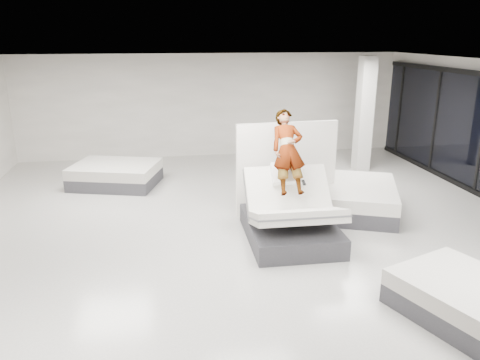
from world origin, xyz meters
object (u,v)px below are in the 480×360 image
(divider_panel, at_px, (287,168))
(flat_bed_right_near, at_px, (472,302))
(person, at_px, (288,167))
(flat_bed_right_far, at_px, (356,198))
(flat_bed_left_far, at_px, (116,175))
(hero_bed, at_px, (291,219))
(remote, at_px, (304,183))
(column, at_px, (364,115))

(divider_panel, height_order, flat_bed_right_near, divider_panel)
(person, height_order, flat_bed_right_far, person)
(flat_bed_right_near, bearing_deg, divider_panel, 108.27)
(flat_bed_right_near, relative_size, flat_bed_left_far, 0.95)
(hero_bed, bearing_deg, person, 88.84)
(divider_panel, relative_size, flat_bed_right_far, 0.83)
(hero_bed, distance_m, remote, 0.74)
(flat_bed_left_far, height_order, column, column)
(remote, bearing_deg, hero_bed, 175.22)
(remote, xyz_separation_m, flat_bed_right_near, (1.51, -2.92, -0.88))
(flat_bed_right_far, height_order, flat_bed_right_near, flat_bed_right_far)
(remote, xyz_separation_m, divider_panel, (0.07, 1.44, -0.14))
(remote, distance_m, flat_bed_right_near, 3.41)
(divider_panel, bearing_deg, person, -107.52)
(flat_bed_right_near, height_order, column, column)
(remote, relative_size, flat_bed_right_far, 0.05)
(person, bearing_deg, hero_bed, -90.00)
(flat_bed_right_far, distance_m, column, 3.66)
(person, xyz_separation_m, flat_bed_right_near, (1.72, -3.28, -1.08))
(remote, height_order, flat_bed_left_far, remote)
(divider_panel, bearing_deg, column, 40.96)
(person, relative_size, remote, 12.12)
(person, xyz_separation_m, flat_bed_right_far, (1.83, 0.91, -1.04))
(flat_bed_right_near, distance_m, flat_bed_left_far, 8.75)
(person, xyz_separation_m, column, (3.29, 4.00, 0.26))
(hero_bed, height_order, divider_panel, divider_panel)
(flat_bed_left_far, bearing_deg, hero_bed, -48.79)
(flat_bed_right_near, bearing_deg, column, 77.82)
(hero_bed, xyz_separation_m, flat_bed_right_near, (1.73, -2.95, -0.17))
(person, bearing_deg, flat_bed_right_far, 27.48)
(hero_bed, height_order, person, person)
(divider_panel, relative_size, flat_bed_left_far, 0.91)
(person, distance_m, flat_bed_right_near, 3.86)
(column, bearing_deg, flat_bed_right_far, -115.28)
(person, bearing_deg, divider_panel, 76.69)
(divider_panel, relative_size, flat_bed_right_near, 0.96)
(flat_bed_right_far, xyz_separation_m, flat_bed_right_near, (-0.11, -4.19, -0.04))
(flat_bed_right_far, relative_size, flat_bed_right_near, 1.16)
(hero_bed, bearing_deg, divider_panel, 78.55)
(hero_bed, relative_size, flat_bed_right_near, 0.94)
(hero_bed, xyz_separation_m, flat_bed_right_far, (1.84, 1.24, -0.13))
(flat_bed_right_near, height_order, flat_bed_left_far, flat_bed_left_far)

